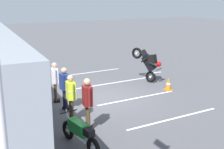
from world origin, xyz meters
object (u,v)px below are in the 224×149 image
at_px(spectator_left, 71,94).
at_px(stunt_motorcycle, 148,62).
at_px(traffic_cone, 168,84).
at_px(spectator_right, 55,79).
at_px(parked_motorcycle_silver, 80,133).
at_px(spectator_centre, 65,85).
at_px(spectator_far_left, 88,100).

xyz_separation_m(spectator_left, stunt_motorcycle, (3.07, -5.35, 0.01)).
xyz_separation_m(spectator_left, traffic_cone, (1.42, -5.44, -0.74)).
height_order(spectator_left, traffic_cone, spectator_left).
xyz_separation_m(spectator_left, spectator_right, (2.27, -0.11, -0.02)).
bearing_deg(parked_motorcycle_silver, spectator_centre, -11.14).
xyz_separation_m(spectator_right, parked_motorcycle_silver, (-4.24, 0.56, -0.54)).
distance_m(spectator_far_left, traffic_cone, 5.78).
bearing_deg(stunt_motorcycle, spectator_centre, 109.81).
height_order(spectator_right, traffic_cone, spectator_right).
bearing_deg(spectator_far_left, spectator_right, 2.15).
xyz_separation_m(spectator_far_left, parked_motorcycle_silver, (-1.01, 0.68, -0.61)).
height_order(spectator_centre, spectator_right, spectator_centre).
xyz_separation_m(spectator_far_left, spectator_left, (0.96, 0.23, -0.05)).
height_order(spectator_far_left, parked_motorcycle_silver, spectator_far_left).
bearing_deg(spectator_far_left, parked_motorcycle_silver, 145.84).
xyz_separation_m(spectator_far_left, spectator_right, (3.23, 0.12, -0.07)).
relative_size(spectator_right, traffic_cone, 2.74).
bearing_deg(spectator_right, spectator_left, 177.20).
height_order(spectator_far_left, stunt_motorcycle, stunt_motorcycle).
xyz_separation_m(spectator_far_left, stunt_motorcycle, (4.03, -5.12, -0.04)).
distance_m(spectator_left, traffic_cone, 5.67).
distance_m(spectator_centre, stunt_motorcycle, 5.50).
bearing_deg(parked_motorcycle_silver, spectator_left, -12.88).
bearing_deg(parked_motorcycle_silver, spectator_right, -7.55).
height_order(spectator_far_left, traffic_cone, spectator_far_left).
xyz_separation_m(spectator_centre, stunt_motorcycle, (1.86, -5.17, 0.03)).
height_order(spectator_left, parked_motorcycle_silver, spectator_left).
bearing_deg(stunt_motorcycle, spectator_far_left, 128.23).
xyz_separation_m(spectator_left, spectator_centre, (1.20, -0.17, -0.01)).
distance_m(parked_motorcycle_silver, traffic_cone, 6.79).
height_order(spectator_centre, traffic_cone, spectator_centre).
relative_size(spectator_centre, traffic_cone, 2.74).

